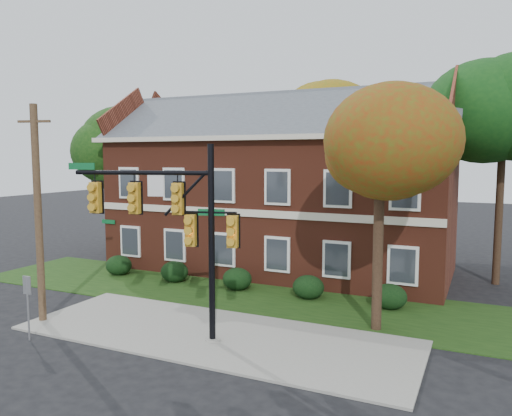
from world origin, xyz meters
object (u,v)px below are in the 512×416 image
at_px(apartment_building, 280,179).
at_px(tree_near_right, 387,144).
at_px(hedge_left, 174,272).
at_px(hedge_far_right, 390,297).
at_px(tree_far_rear, 342,118).
at_px(tree_right_rear, 511,116).
at_px(hedge_far_left, 119,265).
at_px(tree_left_rear, 126,149).
at_px(traffic_signal, 177,220).
at_px(hedge_center, 237,279).
at_px(hedge_right, 308,287).
at_px(utility_pole, 38,214).
at_px(sign_post, 27,297).

distance_m(apartment_building, tree_near_right, 10.97).
relative_size(apartment_building, hedge_left, 13.43).
xyz_separation_m(hedge_far_right, tree_far_rear, (-5.66, 13.09, 8.32)).
height_order(hedge_far_right, tree_right_rear, tree_right_rear).
xyz_separation_m(hedge_far_left, tree_left_rear, (-2.73, 4.14, 6.16)).
relative_size(tree_left_rear, tree_far_rear, 0.77).
distance_m(tree_left_rear, traffic_signal, 15.45).
relative_size(hedge_far_right, tree_far_rear, 0.12).
bearing_deg(hedge_left, hedge_far_right, 0.00).
distance_m(hedge_left, hedge_center, 3.50).
relative_size(hedge_right, utility_pole, 0.17).
bearing_deg(tree_far_rear, traffic_signal, -90.67).
xyz_separation_m(hedge_center, traffic_signal, (1.11, -6.57, 3.59)).
distance_m(hedge_far_left, tree_left_rear, 7.90).
bearing_deg(hedge_far_right, hedge_center, 180.00).
relative_size(tree_near_right, tree_left_rear, 0.97).
distance_m(tree_left_rear, tree_right_rear, 21.19).
distance_m(hedge_right, sign_post, 11.21).
bearing_deg(hedge_right, hedge_left, 180.00).
xyz_separation_m(hedge_center, utility_pole, (-4.62, -7.12, 3.60)).
bearing_deg(hedge_far_right, apartment_building, 143.11).
relative_size(hedge_left, sign_post, 0.63).
bearing_deg(utility_pole, hedge_center, 40.93).
distance_m(tree_far_rear, utility_pole, 21.59).
bearing_deg(utility_pole, tree_right_rear, 23.63).
relative_size(hedge_far_left, hedge_far_right, 1.00).
height_order(hedge_far_right, tree_left_rear, tree_left_rear).
xyz_separation_m(hedge_right, traffic_signal, (-2.39, -6.57, 3.59)).
xyz_separation_m(hedge_right, tree_right_rear, (7.81, 6.11, 7.60)).
relative_size(hedge_right, tree_near_right, 0.16).
height_order(hedge_far_left, tree_right_rear, tree_right_rear).
xyz_separation_m(tree_right_rear, sign_post, (-14.81, -14.81, -6.61)).
bearing_deg(hedge_right, sign_post, -128.82).
bearing_deg(tree_left_rear, hedge_center, -23.04).
relative_size(tree_near_right, utility_pole, 1.06).
height_order(traffic_signal, sign_post, traffic_signal).
xyz_separation_m(hedge_far_left, hedge_left, (3.50, 0.00, 0.00)).
bearing_deg(utility_pole, hedge_far_right, 15.42).
bearing_deg(hedge_center, apartment_building, 90.00).
bearing_deg(tree_near_right, apartment_building, 131.77).
relative_size(hedge_left, hedge_far_right, 1.00).
bearing_deg(sign_post, hedge_center, 64.75).
bearing_deg(tree_right_rear, utility_pole, -140.31).
xyz_separation_m(hedge_right, tree_far_rear, (-2.16, 13.09, 8.32)).
bearing_deg(traffic_signal, hedge_far_left, 126.48).
distance_m(hedge_left, tree_left_rear, 9.69).
bearing_deg(hedge_center, tree_far_rear, 84.15).
xyz_separation_m(tree_near_right, traffic_signal, (-6.11, -3.74, -2.55)).
xyz_separation_m(tree_right_rear, tree_far_rear, (-9.97, 6.98, 0.72)).
bearing_deg(hedge_right, tree_near_right, -37.28).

